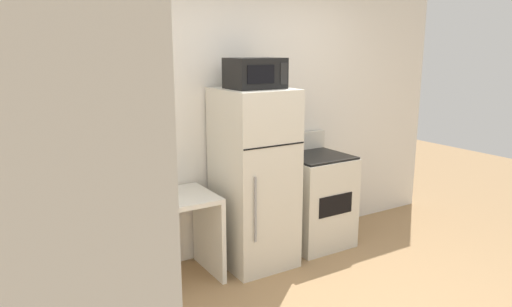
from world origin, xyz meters
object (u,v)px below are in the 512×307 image
at_px(refrigerator, 254,178).
at_px(oven_range, 315,199).
at_px(desk, 145,228).
at_px(spray_bottle, 118,193).
at_px(desk_lamp, 95,177).
at_px(microwave, 255,73).

height_order(refrigerator, oven_range, refrigerator).
distance_m(desk, refrigerator, 1.05).
distance_m(desk, spray_bottle, 0.38).
relative_size(desk, refrigerator, 0.73).
height_order(desk_lamp, refrigerator, refrigerator).
bearing_deg(spray_bottle, oven_range, -0.87).
xyz_separation_m(spray_bottle, microwave, (1.20, -0.08, 0.89)).
bearing_deg(microwave, oven_range, 4.05).
xyz_separation_m(desk, spray_bottle, (-0.19, 0.02, 0.32)).
distance_m(desk_lamp, refrigerator, 1.37).
height_order(desk_lamp, oven_range, desk_lamp).
bearing_deg(oven_range, desk_lamp, 178.38).
height_order(microwave, oven_range, microwave).
xyz_separation_m(refrigerator, oven_range, (0.74, 0.03, -0.34)).
distance_m(refrigerator, oven_range, 0.81).
xyz_separation_m(spray_bottle, refrigerator, (1.20, -0.06, -0.05)).
distance_m(microwave, oven_range, 1.47).
relative_size(spray_bottle, oven_range, 0.23).
bearing_deg(spray_bottle, desk_lamp, 169.11).
relative_size(refrigerator, oven_range, 1.46).
height_order(desk, spray_bottle, spray_bottle).
relative_size(desk_lamp, refrigerator, 0.22).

